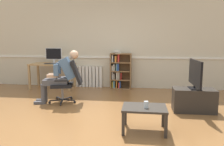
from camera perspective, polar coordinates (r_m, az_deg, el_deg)
ground_plane at (r=4.40m, az=-3.49°, el=-10.64°), size 18.00×18.00×0.00m
back_wall at (r=6.78m, az=0.80°, el=7.67°), size 12.00×0.13×2.70m
computer_desk at (r=6.81m, az=-15.08°, el=1.48°), size 1.26×0.64×0.76m
imac_monitor at (r=6.84m, az=-14.74°, el=4.64°), size 0.50×0.14×0.46m
keyboard at (r=6.65m, az=-15.21°, el=2.34°), size 0.42×0.12×0.02m
computer_mouse at (r=6.56m, az=-12.92°, el=2.40°), size 0.06×0.10×0.03m
bookshelf at (r=6.61m, az=1.88°, el=0.61°), size 0.62×0.29×1.13m
radiator at (r=6.91m, az=-5.98°, el=-0.94°), size 0.84×0.08×0.64m
office_chair at (r=5.22m, az=-11.09°, el=-1.79°), size 0.78×0.63×0.98m
person_seated at (r=5.22m, az=-12.99°, el=-0.48°), size 1.03×0.50×1.21m
tv_stand at (r=4.82m, az=20.25°, el=-6.54°), size 0.82×0.42×0.47m
tv_screen at (r=4.72m, az=20.60°, el=-0.20°), size 0.21×0.86×0.58m
coffee_table at (r=3.59m, az=8.32°, el=-9.42°), size 0.69×0.51×0.40m
drinking_glass at (r=3.51m, az=8.73°, el=-8.01°), size 0.07×0.07×0.11m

